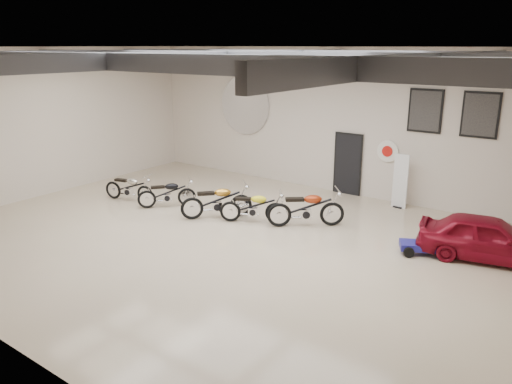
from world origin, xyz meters
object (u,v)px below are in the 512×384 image
Objects in this scene: motorcycle_yellow at (253,206)px; vintage_car at (488,238)px; motorcycle_gold at (217,200)px; motorcycle_red at (306,207)px; motorcycle_silver at (129,187)px; banner_stand at (400,181)px; go_kart at (431,244)px; motorcycle_black at (167,193)px.

motorcycle_yellow is 6.32m from vintage_car.
motorcycle_yellow is (1.12, 0.33, -0.05)m from motorcycle_gold.
motorcycle_gold is 2.72m from motorcycle_red.
motorcycle_silver is 0.57× the size of vintage_car.
banner_stand reaches higher than motorcycle_gold.
motorcycle_black is at bearing 161.22° from go_kart.
banner_stand reaches higher than motorcycle_silver.
motorcycle_black is at bearing 136.53° from motorcycle_gold.
banner_stand is at bearing 21.70° from motorcycle_yellow.
vintage_car is (1.20, 0.50, 0.28)m from go_kart.
motorcycle_silver is 9.73m from go_kart.
go_kart is at bearing -3.92° from motorcycle_silver.
motorcycle_yellow is at bearing -3.35° from motorcycle_silver.
motorcycle_gold reaches higher than motorcycle_black.
motorcycle_red is 4.80m from vintage_car.
vintage_car is at bearing -19.85° from motorcycle_yellow.
motorcycle_black is at bearing 88.57° from vintage_car.
banner_stand is 1.20× the size of go_kart.
go_kart is (6.11, 1.05, -0.28)m from motorcycle_gold.
motorcycle_yellow is at bearing 164.38° from motorcycle_red.
motorcycle_yellow is at bearing -40.18° from motorcycle_black.
go_kart is 1.33m from vintage_car.
motorcycle_gold is at bearing 161.34° from motorcycle_red.
motorcycle_red reaches higher than motorcycle_silver.
vintage_car reaches higher than motorcycle_silver.
motorcycle_silver is 6.21m from motorcycle_red.
motorcycle_yellow is (4.62, 0.75, 0.02)m from motorcycle_silver.
banner_stand is 0.94× the size of motorcycle_yellow.
motorcycle_red reaches higher than motorcycle_black.
motorcycle_gold is (-4.09, -4.23, -0.35)m from banner_stand.
motorcycle_red is at bearing -26.74° from motorcycle_gold.
go_kart is (3.56, 0.09, -0.30)m from motorcycle_red.
motorcycle_gold is 0.65× the size of vintage_car.
banner_stand is 7.50m from motorcycle_black.
motorcycle_silver is 1.02× the size of motorcycle_black.
motorcycle_silver reaches higher than motorcycle_black.
vintage_car is (7.32, 1.54, 0.00)m from motorcycle_gold.
motorcycle_black is 2.00m from motorcycle_gold.
vintage_car reaches higher than motorcycle_gold.
banner_stand is 4.21m from vintage_car.
motorcycle_black is 0.83× the size of motorcycle_red.
banner_stand is 4.92m from motorcycle_yellow.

